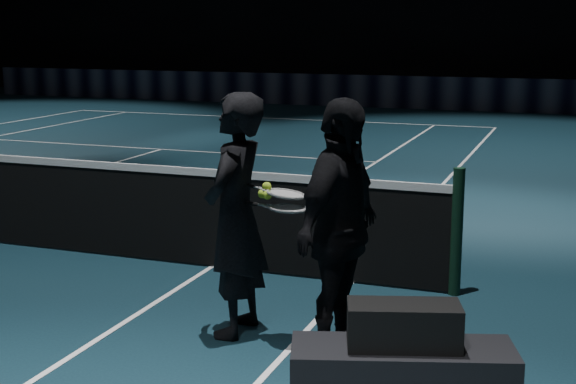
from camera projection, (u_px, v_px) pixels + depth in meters
name	position (u px, v px, depth m)	size (l,w,h in m)	color
net_post_right	(457.00, 232.00, 6.75)	(0.10, 0.10, 1.10)	black
sponsor_backdrop	(315.00, 90.00, 23.17)	(22.00, 0.15, 0.90)	black
player_bench	(402.00, 378.00, 4.77)	(1.32, 0.44, 0.40)	black
racket_bag	(404.00, 325.00, 4.70)	(0.66, 0.28, 0.26)	black
bag_signature	(398.00, 334.00, 4.57)	(0.31, 0.00, 0.09)	white
player_a	(236.00, 216.00, 5.83)	(0.65, 0.43, 1.80)	black
player_b	(340.00, 230.00, 5.41)	(1.05, 0.44, 1.80)	black
racket_lower	(289.00, 208.00, 5.59)	(0.68, 0.22, 0.03)	black
racket_upper	(286.00, 194.00, 5.63)	(0.68, 0.22, 0.03)	black
tennis_balls	(265.00, 192.00, 5.67)	(0.12, 0.10, 0.12)	#9DC229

